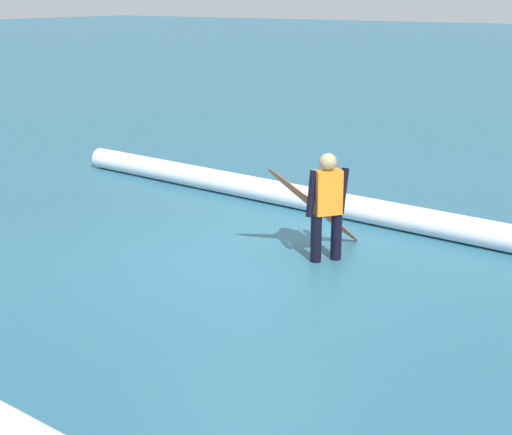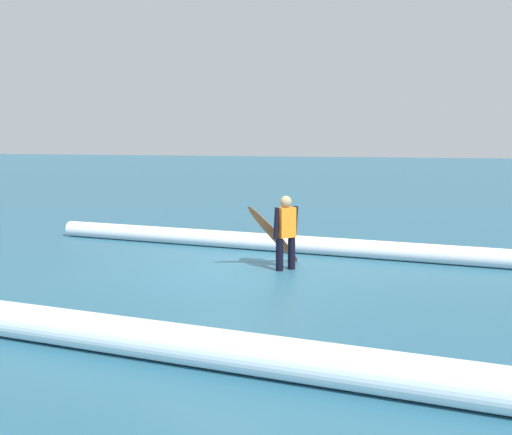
# 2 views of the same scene
# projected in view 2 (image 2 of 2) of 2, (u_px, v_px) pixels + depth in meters

# --- Properties ---
(ground_plane) EXTENTS (161.56, 161.56, 0.00)m
(ground_plane) POSITION_uv_depth(u_px,v_px,m) (235.00, 272.00, 11.76)
(ground_plane) COLOR #285D74
(surfer) EXTENTS (0.36, 0.54, 1.39)m
(surfer) POSITION_uv_depth(u_px,v_px,m) (286.00, 229.00, 11.89)
(surfer) COLOR black
(surfer) RESTS_ON ground_plane
(surfboard) EXTENTS (0.77, 1.59, 1.26)m
(surfboard) POSITION_uv_depth(u_px,v_px,m) (274.00, 235.00, 12.22)
(surfboard) COLOR #E55926
(surfboard) RESTS_ON ground_plane
(wave_crest_foreground) EXTENTS (16.20, 1.57, 0.38)m
(wave_crest_foreground) POSITION_uv_depth(u_px,v_px,m) (391.00, 251.00, 12.95)
(wave_crest_foreground) COLOR white
(wave_crest_foreground) RESTS_ON ground_plane
(wave_crest_midground) EXTENTS (25.15, 1.98, 0.43)m
(wave_crest_midground) POSITION_uv_depth(u_px,v_px,m) (59.00, 327.00, 7.59)
(wave_crest_midground) COLOR white
(wave_crest_midground) RESTS_ON ground_plane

